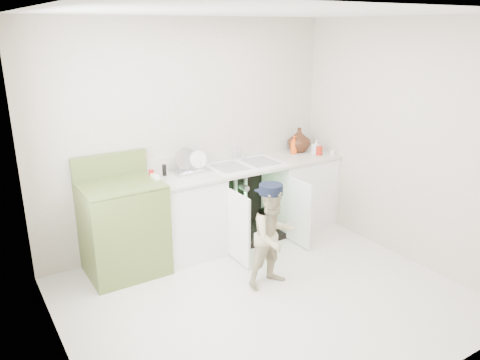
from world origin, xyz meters
TOP-DOWN VIEW (x-y plane):
  - ground at (0.00, 0.00)m, footprint 3.50×3.50m
  - room_shell at (0.00, 0.00)m, footprint 6.00×5.50m
  - counter_run at (0.57, 1.21)m, footprint 2.44×1.02m
  - avocado_stove at (-0.92, 1.18)m, footprint 0.76×0.65m
  - repair_worker at (0.20, 0.17)m, footprint 0.67×0.89m

SIDE VIEW (x-z plane):
  - ground at x=0.00m, z-range 0.00..0.00m
  - counter_run at x=0.57m, z-range -0.13..1.07m
  - avocado_stove at x=-0.92m, z-range -0.10..1.08m
  - repair_worker at x=0.20m, z-range 0.00..1.03m
  - room_shell at x=0.00m, z-range 0.62..1.88m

